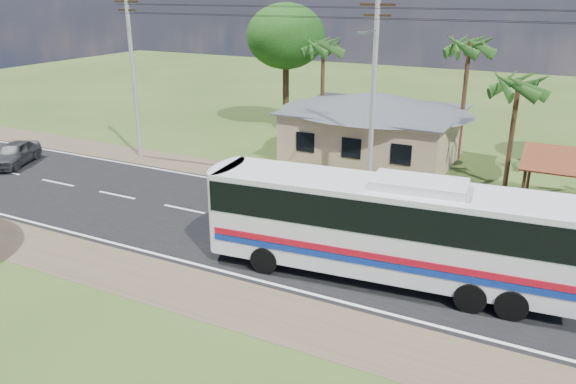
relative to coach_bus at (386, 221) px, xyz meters
name	(u,v)px	position (x,y,z in m)	size (l,w,h in m)	color
ground	(261,225)	(-6.70, 2.29, -2.36)	(120.00, 120.00, 0.00)	#2F4418
road	(261,225)	(-6.70, 2.29, -2.35)	(120.00, 16.00, 0.03)	black
house	(374,119)	(-5.70, 15.29, 0.28)	(12.40, 10.00, 5.00)	tan
concrete_barrier	(547,221)	(5.30, 7.89, -1.91)	(7.00, 0.30, 0.90)	#9E9E99
utility_poles	(367,87)	(-4.03, 8.78, 3.41)	(32.80, 2.22, 11.00)	#9E9E99
palm_near	(519,85)	(2.80, 13.29, 3.35)	(2.80, 2.80, 6.70)	#47301E
palm_mid	(469,47)	(-0.70, 17.79, 4.80)	(2.80, 2.80, 8.20)	#47301E
palm_far	(323,47)	(-10.70, 18.29, 4.31)	(2.80, 2.80, 7.70)	#47301E
tree_behind_house	(286,37)	(-14.70, 20.29, 4.75)	(6.00, 6.00, 9.61)	#47301E
coach_bus	(386,221)	(0.00, 0.00, 0.00)	(13.52, 4.11, 4.13)	silver
motorcycle	(334,177)	(-5.97, 9.41, -1.95)	(0.55, 1.59, 0.83)	black
person	(498,211)	(3.21, 6.86, -1.45)	(0.66, 0.44, 1.82)	navy
small_car	(15,153)	(-25.44, 3.68, -1.63)	(1.74, 4.32, 1.47)	#2B2B2D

